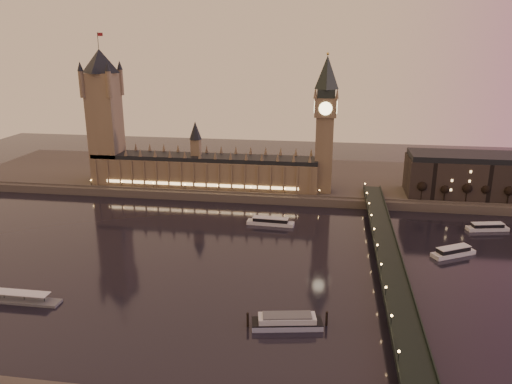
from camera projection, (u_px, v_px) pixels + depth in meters
The scene contains 16 objects.
ground at pixel (220, 258), 281.85m from camera, with size 700.00×700.00×0.00m, color black.
far_embankment at pixel (296, 179), 432.60m from camera, with size 560.00×130.00×6.00m, color #423D35.
palace_of_westminster at pixel (204, 167), 395.75m from camera, with size 180.00×26.62×52.00m.
victoria_tower at pixel (104, 109), 394.55m from camera, with size 31.68×31.68×118.00m.
big_ben at pixel (325, 117), 369.74m from camera, with size 17.68×17.68×104.00m.
westminster_bridge at pixel (387, 260), 266.90m from camera, with size 13.20×260.00×15.30m.
bare_tree_0 at pixel (423, 189), 362.10m from camera, with size 5.81×5.81×11.82m.
bare_tree_1 at pixel (444, 190), 359.97m from camera, with size 5.81×5.81×11.82m.
bare_tree_2 at pixel (466, 191), 357.84m from camera, with size 5.81×5.81×11.82m.
bare_tree_3 at pixel (487, 192), 355.70m from camera, with size 5.81×5.81×11.82m.
bare_tree_4 at pixel (509, 192), 353.57m from camera, with size 5.81×5.81×11.82m.
cruise_boat_a at pixel (270, 222), 332.95m from camera, with size 31.74×8.60×5.02m.
cruise_boat_b at pixel (487, 227), 323.35m from camera, with size 27.41×12.02×4.91m.
cruise_boat_c at pixel (453, 252), 285.18m from camera, with size 26.77×19.59×5.34m.
moored_barge at pixel (287, 321), 213.70m from camera, with size 34.55×13.72×6.43m.
pontoon_pier at pixel (16, 299), 235.30m from camera, with size 43.18×7.20×11.51m.
Camera 1 is at (59.40, -252.54, 118.14)m, focal length 35.00 mm.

